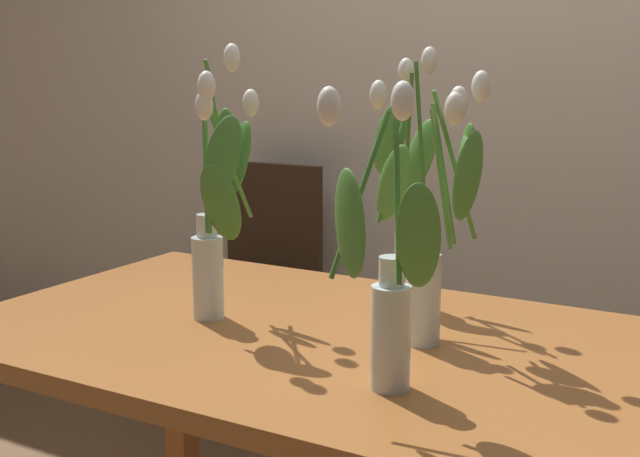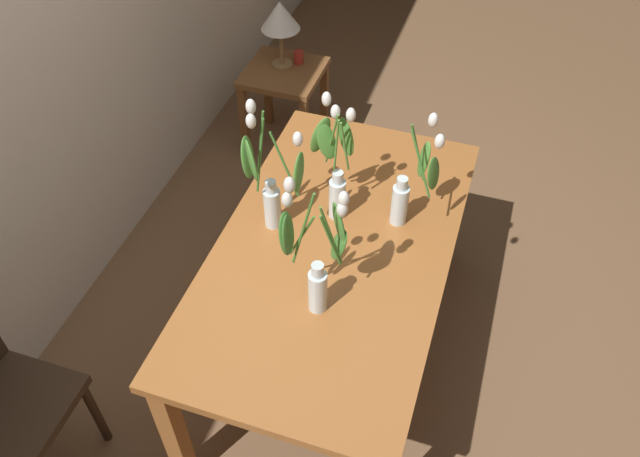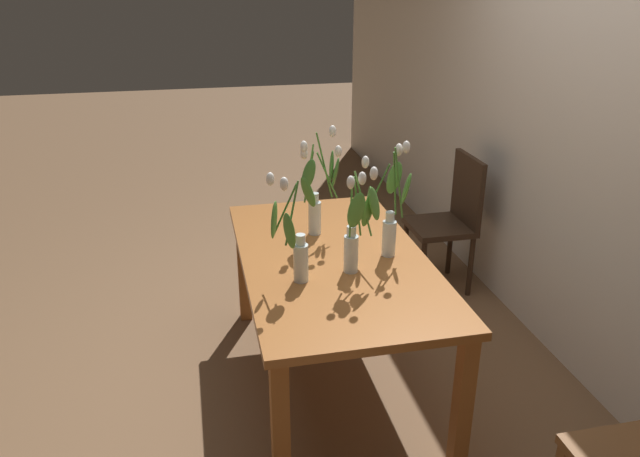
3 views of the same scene
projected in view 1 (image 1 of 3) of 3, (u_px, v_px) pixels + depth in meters
room_wall_rear at (535, 45)px, 2.73m from camera, size 9.00×0.10×2.70m
dining_table at (336, 378)px, 1.71m from camera, size 1.60×0.90×0.74m
tulip_vase_0 at (387, 294)px, 1.35m from camera, size 0.18×0.18×0.52m
tulip_vase_1 at (217, 213)px, 1.77m from camera, size 0.18×0.25×0.59m
tulip_vase_2 at (407, 212)px, 1.87m from camera, size 0.18×0.25×0.58m
tulip_vase_3 at (441, 238)px, 1.61m from camera, size 0.15×0.20×0.53m
dining_chair at (259, 277)px, 3.04m from camera, size 0.40×0.40×0.93m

